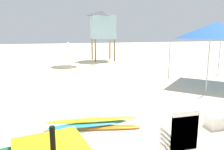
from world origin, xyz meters
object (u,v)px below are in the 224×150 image
object	(u,v)px
stacked_plastic_chairs	(180,136)
lifeguard_tower	(103,24)
surfboard_pile	(92,124)
beach_umbrella_left	(68,47)
cooler_box	(218,121)
popup_canopy	(217,30)

from	to	relation	value
stacked_plastic_chairs	lifeguard_tower	world-z (taller)	lifeguard_tower
surfboard_pile	lifeguard_tower	world-z (taller)	lifeguard_tower
lifeguard_tower	beach_umbrella_left	distance (m)	4.18
surfboard_pile	cooler_box	size ratio (longest dim) A/B	4.14
beach_umbrella_left	cooler_box	size ratio (longest dim) A/B	3.11
popup_canopy	cooler_box	size ratio (longest dim) A/B	5.25
lifeguard_tower	cooler_box	size ratio (longest dim) A/B	6.91
popup_canopy	lifeguard_tower	distance (m)	9.96
surfboard_pile	popup_canopy	size ratio (longest dim) A/B	0.79
stacked_plastic_chairs	beach_umbrella_left	world-z (taller)	beach_umbrella_left
surfboard_pile	cooler_box	distance (m)	3.27
stacked_plastic_chairs	cooler_box	size ratio (longest dim) A/B	2.05
surfboard_pile	stacked_plastic_chairs	bearing A→B (deg)	-61.74
beach_umbrella_left	stacked_plastic_chairs	bearing A→B (deg)	-85.04
lifeguard_tower	surfboard_pile	bearing A→B (deg)	-103.35
surfboard_pile	popup_canopy	xyz separation A→B (m)	(6.36, 3.51, 2.38)
lifeguard_tower	beach_umbrella_left	xyz separation A→B (m)	(-2.97, -2.49, -1.57)
popup_canopy	cooler_box	world-z (taller)	popup_canopy
stacked_plastic_chairs	surfboard_pile	size ratio (longest dim) A/B	0.50
stacked_plastic_chairs	surfboard_pile	bearing A→B (deg)	118.26
lifeguard_tower	cooler_box	world-z (taller)	lifeguard_tower
stacked_plastic_chairs	cooler_box	distance (m)	2.54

